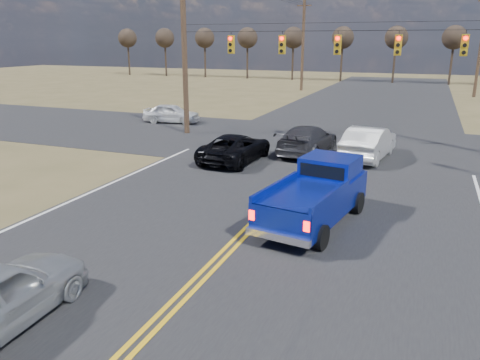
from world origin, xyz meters
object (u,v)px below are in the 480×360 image
at_px(white_car_queue, 369,143).
at_px(dgrey_car_queue, 307,140).
at_px(black_suv, 236,148).
at_px(cross_car_west, 172,113).
at_px(pickup_truck, 316,195).

distance_m(white_car_queue, dgrey_car_queue, 3.02).
xyz_separation_m(black_suv, dgrey_car_queue, (2.76, 2.84, 0.06)).
bearing_deg(black_suv, dgrey_car_queue, -131.41).
bearing_deg(cross_car_west, black_suv, -144.35).
bearing_deg(black_suv, pickup_truck, 132.69).
relative_size(black_suv, white_car_queue, 0.98).
height_order(pickup_truck, dgrey_car_queue, pickup_truck).
height_order(black_suv, dgrey_car_queue, dgrey_car_queue).
bearing_deg(pickup_truck, white_car_queue, 96.06).
relative_size(pickup_truck, black_suv, 1.13).
height_order(white_car_queue, dgrey_car_queue, white_car_queue).
height_order(white_car_queue, cross_car_west, white_car_queue).
distance_m(black_suv, white_car_queue, 6.44).
xyz_separation_m(white_car_queue, cross_car_west, (-14.00, 5.51, -0.13)).
height_order(pickup_truck, cross_car_west, pickup_truck).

